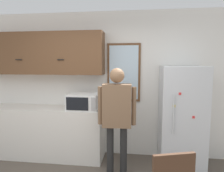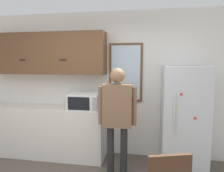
% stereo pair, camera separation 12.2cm
% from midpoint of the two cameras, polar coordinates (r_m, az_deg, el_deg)
% --- Properties ---
extents(back_wall, '(6.00, 0.06, 2.70)m').
position_cam_midpoint_polar(back_wall, '(3.82, -0.95, 0.46)').
color(back_wall, white).
rests_on(back_wall, ground_plane).
extents(counter, '(2.24, 0.56, 0.94)m').
position_cam_midpoint_polar(counter, '(4.08, -17.26, -12.15)').
color(counter, silver).
rests_on(counter, ground_plane).
extents(upper_cabinets, '(2.24, 0.36, 0.76)m').
position_cam_midpoint_polar(upper_cabinets, '(3.97, -17.27, 8.81)').
color(upper_cabinets, brown).
extents(microwave, '(0.54, 0.41, 0.28)m').
position_cam_midpoint_polar(microwave, '(3.58, -6.77, -4.39)').
color(microwave, white).
rests_on(microwave, counter).
extents(person, '(0.59, 0.24, 1.68)m').
position_cam_midpoint_polar(person, '(3.07, 2.66, -7.20)').
color(person, black).
rests_on(person, ground_plane).
extents(refrigerator, '(0.70, 0.69, 1.71)m').
position_cam_midpoint_polar(refrigerator, '(3.55, 20.69, -8.57)').
color(refrigerator, silver).
rests_on(refrigerator, ground_plane).
extents(window, '(0.61, 0.05, 1.07)m').
position_cam_midpoint_polar(window, '(3.71, 4.89, 3.85)').
color(window, brown).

